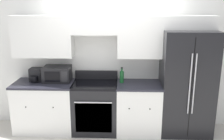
{
  "coord_description": "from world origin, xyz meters",
  "views": [
    {
      "loc": [
        0.16,
        -3.91,
        2.28
      ],
      "look_at": [
        0.0,
        0.31,
        1.16
      ],
      "focal_mm": 40.0,
      "sensor_mm": 36.0,
      "label": 1
    }
  ],
  "objects_px": {
    "refrigerator": "(186,83)",
    "microwave": "(57,74)",
    "oven_range": "(95,107)",
    "bottle": "(122,76)"
  },
  "relations": [
    {
      "from": "refrigerator",
      "to": "microwave",
      "type": "relative_size",
      "value": 3.79
    },
    {
      "from": "refrigerator",
      "to": "oven_range",
      "type": "bearing_deg",
      "value": -178.52
    },
    {
      "from": "oven_range",
      "to": "refrigerator",
      "type": "height_order",
      "value": "refrigerator"
    },
    {
      "from": "oven_range",
      "to": "bottle",
      "type": "relative_size",
      "value": 3.76
    },
    {
      "from": "microwave",
      "to": "bottle",
      "type": "xyz_separation_m",
      "value": [
        1.17,
        -0.03,
        -0.03
      ]
    },
    {
      "from": "microwave",
      "to": "refrigerator",
      "type": "bearing_deg",
      "value": -1.56
    },
    {
      "from": "bottle",
      "to": "refrigerator",
      "type": "bearing_deg",
      "value": -1.49
    },
    {
      "from": "oven_range",
      "to": "bottle",
      "type": "bearing_deg",
      "value": 8.49
    },
    {
      "from": "refrigerator",
      "to": "bottle",
      "type": "xyz_separation_m",
      "value": [
        -1.14,
        0.03,
        0.1
      ]
    },
    {
      "from": "refrigerator",
      "to": "microwave",
      "type": "height_order",
      "value": "refrigerator"
    }
  ]
}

